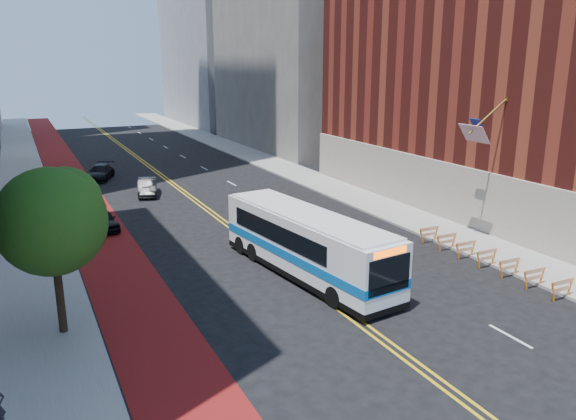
% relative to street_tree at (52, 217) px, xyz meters
% --- Properties ---
extents(ground, '(160.00, 160.00, 0.00)m').
position_rel_street_tree_xyz_m(ground, '(11.24, -6.04, -4.91)').
color(ground, black).
rests_on(ground, ground).
extents(sidewalk_left, '(4.00, 140.00, 0.15)m').
position_rel_street_tree_xyz_m(sidewalk_left, '(-0.76, 23.96, -4.84)').
color(sidewalk_left, gray).
rests_on(sidewalk_left, ground).
extents(sidewalk_right, '(4.00, 140.00, 0.15)m').
position_rel_street_tree_xyz_m(sidewalk_right, '(23.24, 23.96, -4.84)').
color(sidewalk_right, gray).
rests_on(sidewalk_right, ground).
extents(bus_lane_paint, '(3.60, 140.00, 0.01)m').
position_rel_street_tree_xyz_m(bus_lane_paint, '(3.14, 23.96, -4.91)').
color(bus_lane_paint, maroon).
rests_on(bus_lane_paint, ground).
extents(center_line_inner, '(0.14, 140.00, 0.01)m').
position_rel_street_tree_xyz_m(center_line_inner, '(11.06, 23.96, -4.91)').
color(center_line_inner, gold).
rests_on(center_line_inner, ground).
extents(center_line_outer, '(0.14, 140.00, 0.01)m').
position_rel_street_tree_xyz_m(center_line_outer, '(11.42, 23.96, -4.91)').
color(center_line_outer, gold).
rests_on(center_line_outer, ground).
extents(lane_dashes, '(0.14, 98.20, 0.01)m').
position_rel_street_tree_xyz_m(lane_dashes, '(16.04, 31.96, -4.90)').
color(lane_dashes, silver).
rests_on(lane_dashes, ground).
extents(brick_building, '(18.73, 36.00, 22.00)m').
position_rel_street_tree_xyz_m(brick_building, '(33.18, 5.96, 6.05)').
color(brick_building, maroon).
rests_on(brick_building, ground).
extents(construction_barriers, '(1.42, 10.91, 1.00)m').
position_rel_street_tree_xyz_m(construction_barriers, '(20.84, -2.62, -4.24)').
color(construction_barriers, orange).
rests_on(construction_barriers, ground).
extents(street_tree, '(4.20, 4.20, 6.70)m').
position_rel_street_tree_xyz_m(street_tree, '(0.00, 0.00, 0.00)').
color(street_tree, black).
rests_on(street_tree, sidewalk_left).
extents(transit_bus, '(4.16, 12.33, 3.32)m').
position_rel_street_tree_xyz_m(transit_bus, '(11.74, 1.51, -3.18)').
color(transit_bus, white).
rests_on(transit_bus, ground).
extents(car_a, '(2.01, 4.03, 1.32)m').
position_rel_street_tree_xyz_m(car_a, '(3.51, 14.34, -4.25)').
color(car_a, black).
rests_on(car_a, ground).
extents(car_b, '(2.34, 4.40, 1.38)m').
position_rel_street_tree_xyz_m(car_b, '(8.29, 22.71, -4.22)').
color(car_b, black).
rests_on(car_b, ground).
extents(car_c, '(3.47, 5.01, 1.35)m').
position_rel_street_tree_xyz_m(car_c, '(5.74, 30.87, -4.24)').
color(car_c, black).
rests_on(car_c, ground).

